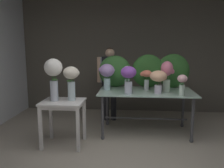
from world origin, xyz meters
The scene contains 15 objects.
ground_plane centered at (0.00, 1.68, 0.00)m, with size 7.37×7.37×0.00m, color #9E9384.
wall_back centered at (0.00, 3.35, 1.45)m, with size 5.50×0.12×2.90m, color #5B564C.
display_table_glass centered at (0.32, 1.75, 0.70)m, with size 1.75×0.99×0.82m.
side_table_white centered at (-1.07, 1.08, 0.65)m, with size 0.68×0.57×0.76m.
florist centered at (-0.43, 2.48, 0.98)m, with size 0.56×0.24×1.60m.
foliage_backdrop centered at (0.30, 2.13, 1.14)m, with size 1.80×0.30×0.67m.
vase_coral_tulips centered at (0.32, 1.83, 1.06)m, with size 0.23×0.20×0.38m.
vase_rosy_lilies centered at (0.68, 1.72, 1.15)m, with size 0.25×0.22×0.56m.
vase_blush_freesia centered at (0.89, 1.38, 1.03)m, with size 0.17×0.17×0.36m.
vase_lilac_dahlias centered at (-0.42, 1.78, 1.14)m, with size 0.31×0.28×0.50m.
vase_violet_ranunculus centered at (-0.01, 1.45, 1.12)m, with size 0.27×0.27×0.49m.
vase_peach_peonies centered at (0.51, 1.52, 1.09)m, with size 0.30×0.30×0.41m.
vase_ivory_snapdragons centered at (-0.03, 1.84, 1.09)m, with size 0.18×0.18×0.46m.
vase_white_roses_tall centered at (-1.21, 1.08, 1.21)m, with size 0.29×0.29×0.69m.
vase_cream_lisianthus_tall centered at (-0.93, 1.13, 1.11)m, with size 0.27×0.26×0.56m.
Camera 1 is at (0.07, -2.65, 1.68)m, focal length 38.27 mm.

